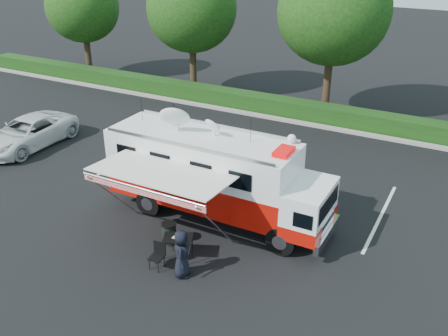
# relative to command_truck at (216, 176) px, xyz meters

# --- Properties ---
(ground_plane) EXTENTS (120.00, 120.00, 0.00)m
(ground_plane) POSITION_rel_command_truck_xyz_m (0.07, 0.00, -1.77)
(ground_plane) COLOR black
(ground_plane) RESTS_ON ground
(back_border) EXTENTS (60.00, 6.14, 8.87)m
(back_border) POSITION_rel_command_truck_xyz_m (1.22, 12.90, 3.23)
(back_border) COLOR #9E998E
(back_border) RESTS_ON ground_plane
(stall_lines) EXTENTS (24.12, 5.50, 0.01)m
(stall_lines) POSITION_rel_command_truck_xyz_m (-0.43, 3.00, -1.77)
(stall_lines) COLOR silver
(stall_lines) RESTS_ON ground_plane
(command_truck) EXTENTS (8.61, 2.37, 4.14)m
(command_truck) POSITION_rel_command_truck_xyz_m (0.00, 0.00, 0.00)
(command_truck) COLOR black
(command_truck) RESTS_ON ground_plane
(awning) EXTENTS (4.70, 2.44, 2.84)m
(awning) POSITION_rel_command_truck_xyz_m (-0.77, -2.46, 0.89)
(awning) COLOR white
(awning) RESTS_ON ground_plane
(white_suv) EXTENTS (2.52, 5.34, 1.47)m
(white_suv) POSITION_rel_command_truck_xyz_m (-11.67, 1.51, -1.77)
(white_suv) COLOR silver
(white_suv) RESTS_ON ground_plane
(person) EXTENTS (0.80, 0.95, 1.65)m
(person) POSITION_rel_command_truck_xyz_m (0.78, -3.61, -1.77)
(person) COLOR black
(person) RESTS_ON ground_plane
(folding_table) EXTENTS (1.16, 1.02, 0.82)m
(folding_table) POSITION_rel_command_truck_xyz_m (0.17, -2.90, -1.00)
(folding_table) COLOR black
(folding_table) RESTS_ON ground_plane
(folding_chair) EXTENTS (0.47, 0.49, 0.91)m
(folding_chair) POSITION_rel_command_truck_xyz_m (-0.15, -3.60, -1.24)
(folding_chair) COLOR black
(folding_chair) RESTS_ON ground_plane
(trash_bin) EXTENTS (0.53, 0.53, 0.79)m
(trash_bin) POSITION_rel_command_truck_xyz_m (-0.60, -2.29, -1.37)
(trash_bin) COLOR black
(trash_bin) RESTS_ON ground_plane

